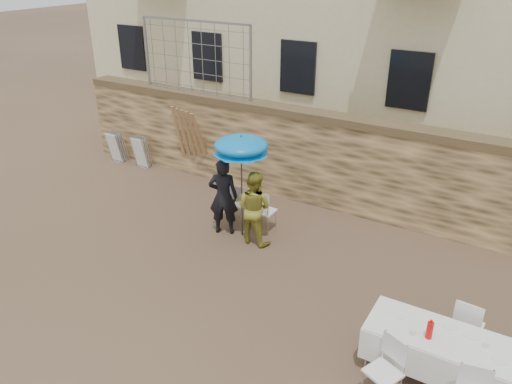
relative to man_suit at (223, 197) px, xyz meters
The scene contains 15 objects.
ground 2.84m from the man_suit, 76.01° to the right, with size 80.00×80.00×0.00m, color brown.
stone_wall 2.47m from the man_suit, 74.51° to the left, with size 13.00×0.50×2.20m, color olive.
chain_link_fence 4.02m from the man_suit, 134.71° to the left, with size 3.20×0.06×1.80m, color gray, non-canonical shape.
man_suit is the anchor object (origin of this frame).
woman_dress 0.75m from the man_suit, ahead, with size 0.77×0.60×1.58m, color gold.
umbrella 1.20m from the man_suit, 14.04° to the left, with size 1.13×1.13×2.10m.
couple_chair_left 0.66m from the man_suit, 90.00° to the left, with size 0.48×0.48×0.96m, color white, non-canonical shape.
couple_chair_right 0.96m from the man_suit, 38.16° to the left, with size 0.48×0.48×0.96m, color white, non-canonical shape.
banquet_table 5.28m from the man_suit, 21.06° to the right, with size 2.10×0.85×0.78m.
soda_bottle 5.16m from the man_suit, 23.42° to the right, with size 0.09×0.09×0.26m, color red.
table_chair_front_left 5.09m from the man_suit, 31.45° to the right, with size 0.48×0.48×0.96m, color white, non-canonical shape.
table_chair_back 5.26m from the man_suit, 12.09° to the right, with size 0.48×0.48×0.96m, color white, non-canonical shape.
chair_stack_left 5.30m from the man_suit, 158.57° to the left, with size 0.46×0.40×0.92m, color white, non-canonical shape.
chair_stack_right 4.48m from the man_suit, 154.34° to the left, with size 0.46×0.32×0.92m, color white, non-canonical shape.
wood_planks 3.14m from the man_suit, 140.41° to the left, with size 0.70×0.20×2.00m, color #A37749, non-canonical shape.
Camera 1 is at (4.72, -5.11, 5.50)m, focal length 35.00 mm.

